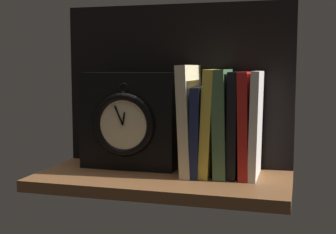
% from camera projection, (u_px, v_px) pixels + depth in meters
% --- Properties ---
extents(ground_plane, '(0.57, 0.27, 0.03)m').
position_uv_depth(ground_plane, '(162.00, 180.00, 1.05)').
color(ground_plane, brown).
extents(back_panel, '(0.57, 0.01, 0.39)m').
position_uv_depth(back_panel, '(177.00, 85.00, 1.15)').
color(back_panel, black).
rests_on(back_panel, ground_plane).
extents(book_cream_twain, '(0.03, 0.16, 0.25)m').
position_uv_depth(book_cream_twain, '(190.00, 119.00, 1.07)').
color(book_cream_twain, beige).
rests_on(book_cream_twain, ground_plane).
extents(book_navy_bierce, '(0.02, 0.15, 0.20)m').
position_uv_depth(book_navy_bierce, '(201.00, 130.00, 1.06)').
color(book_navy_bierce, '#192147').
rests_on(book_navy_bierce, ground_plane).
extents(book_yellow_seinlanguage, '(0.03, 0.14, 0.24)m').
position_uv_depth(book_yellow_seinlanguage, '(211.00, 122.00, 1.05)').
color(book_yellow_seinlanguage, gold).
rests_on(book_yellow_seinlanguage, ground_plane).
extents(book_green_romantic, '(0.03, 0.14, 0.24)m').
position_uv_depth(book_green_romantic, '(223.00, 122.00, 1.05)').
color(book_green_romantic, '#476B44').
rests_on(book_green_romantic, ground_plane).
extents(book_black_skeptic, '(0.02, 0.13, 0.23)m').
position_uv_depth(book_black_skeptic, '(235.00, 124.00, 1.04)').
color(book_black_skeptic, black).
rests_on(book_black_skeptic, ground_plane).
extents(book_red_requiem, '(0.03, 0.13, 0.23)m').
position_uv_depth(book_red_requiem, '(246.00, 124.00, 1.03)').
color(book_red_requiem, red).
rests_on(book_red_requiem, ground_plane).
extents(book_white_catcher, '(0.02, 0.13, 0.23)m').
position_uv_depth(book_white_catcher, '(256.00, 124.00, 1.03)').
color(book_white_catcher, silver).
rests_on(book_white_catcher, ground_plane).
extents(framed_clock, '(0.23, 0.07, 0.23)m').
position_uv_depth(framed_clock, '(128.00, 121.00, 1.10)').
color(framed_clock, black).
rests_on(framed_clock, ground_plane).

